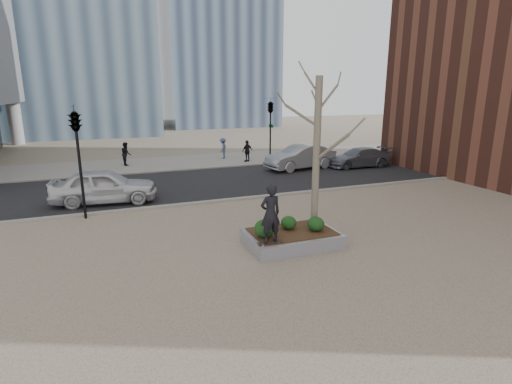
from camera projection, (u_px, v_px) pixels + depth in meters
name	position (u px, v px, depth m)	size (l,w,h in m)	color
ground	(264.00, 249.00, 13.03)	(120.00, 120.00, 0.00)	gray
street	(195.00, 184.00, 22.05)	(60.00, 8.00, 0.02)	black
far_sidewalk	(173.00, 163.00, 28.37)	(60.00, 6.00, 0.02)	gray
planter	(292.00, 238.00, 13.33)	(3.00, 2.00, 0.45)	gray
planter_mulch	(292.00, 232.00, 13.27)	(2.70, 1.70, 0.04)	#382314
sycamore_tree	(317.00, 129.00, 13.07)	(2.80, 2.80, 6.60)	gray
shrub_left	(265.00, 228.00, 12.66)	(0.68, 0.68, 0.57)	#123915
shrub_middle	(289.00, 223.00, 13.40)	(0.53, 0.53, 0.45)	#143310
shrub_right	(316.00, 224.00, 13.23)	(0.57, 0.57, 0.48)	#144016
skateboard	(270.00, 243.00, 12.22)	(0.78, 0.20, 0.07)	black
skateboarder	(270.00, 214.00, 11.99)	(0.66, 0.44, 1.82)	black
police_car	(104.00, 186.00, 18.13)	(1.86, 4.61, 1.57)	silver
car_silver	(301.00, 157.00, 26.00)	(1.66, 4.75, 1.57)	#989B9F
car_third	(359.00, 157.00, 26.73)	(1.78, 4.39, 1.27)	slate
pedestrian_a	(126.00, 154.00, 27.23)	(0.77, 0.60, 1.58)	black
pedestrian_b	(223.00, 148.00, 29.98)	(1.00, 0.57, 1.54)	#45547C
pedestrian_c	(247.00, 151.00, 28.63)	(0.90, 0.38, 1.54)	black
traffic_light_near	(80.00, 164.00, 15.59)	(0.60, 2.48, 4.50)	black
traffic_light_far	(270.00, 131.00, 27.94)	(0.60, 2.48, 4.50)	black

